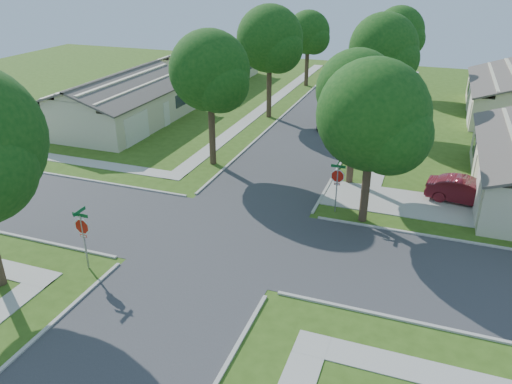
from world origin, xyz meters
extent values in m
plane|color=#324F15|center=(0.00, 0.00, 0.00)|extent=(100.00, 100.00, 0.00)
cube|color=#333335|center=(0.00, 0.00, 0.00)|extent=(7.00, 100.00, 0.02)
cube|color=#9E9B91|center=(6.10, 26.00, 0.02)|extent=(1.20, 40.00, 0.04)
cube|color=#9E9B91|center=(-6.10, 26.00, 0.02)|extent=(1.20, 40.00, 0.04)
cube|color=#9E9B91|center=(7.90, 7.10, 0.03)|extent=(8.80, 3.60, 0.05)
cube|color=gray|center=(-4.70, -4.70, 1.35)|extent=(0.06, 0.06, 2.70)
cylinder|color=white|center=(-4.70, -4.70, 2.15)|extent=(1.05, 0.02, 1.05)
cylinder|color=#B5160C|center=(-4.70, -4.70, 2.15)|extent=(0.90, 0.03, 0.90)
cube|color=#B5160C|center=(-4.70, -4.70, 1.68)|extent=(0.34, 0.03, 0.12)
cube|color=white|center=(-4.70, -4.70, 1.68)|extent=(0.30, 0.03, 0.08)
cube|color=#0C5426|center=(-4.70, -4.70, 2.72)|extent=(0.80, 0.02, 0.16)
cube|color=#0C5426|center=(-4.70, -4.70, 2.90)|extent=(0.02, 0.80, 0.16)
cube|color=gray|center=(4.70, 4.70, 1.35)|extent=(0.06, 0.06, 2.70)
cylinder|color=white|center=(4.70, 4.70, 2.15)|extent=(1.05, 0.02, 1.05)
cylinder|color=#B5160C|center=(4.70, 4.70, 2.15)|extent=(0.90, 0.03, 0.90)
cube|color=#B5160C|center=(4.70, 4.70, 1.68)|extent=(0.34, 0.03, 0.12)
cube|color=white|center=(4.70, 4.70, 1.68)|extent=(0.30, 0.03, 0.08)
cube|color=#0C5426|center=(4.70, 4.70, 2.72)|extent=(0.80, 0.02, 0.16)
cube|color=#0C5426|center=(4.70, 4.70, 2.90)|extent=(0.02, 0.80, 0.16)
cylinder|color=#38281C|center=(4.70, 9.00, 1.98)|extent=(0.44, 0.44, 3.95)
sphere|color=#103F0F|center=(4.70, 9.00, 5.88)|extent=(4.80, 4.80, 4.80)
sphere|color=#103F0F|center=(5.54, 8.52, 5.28)|extent=(3.46, 3.46, 3.46)
sphere|color=#103F0F|center=(3.98, 9.60, 5.40)|extent=(3.26, 3.26, 3.26)
cylinder|color=#38281C|center=(4.70, 21.00, 2.15)|extent=(0.44, 0.44, 4.30)
sphere|color=#103F0F|center=(4.70, 21.00, 6.51)|extent=(5.40, 5.40, 5.40)
sphere|color=#103F0F|center=(5.65, 20.46, 5.84)|extent=(3.89, 3.89, 3.89)
sphere|color=#103F0F|center=(3.89, 21.68, 5.97)|extent=(3.67, 3.67, 3.67)
cylinder|color=#38281C|center=(4.70, 34.00, 2.10)|extent=(0.44, 0.44, 4.20)
sphere|color=#103F0F|center=(4.70, 34.00, 6.22)|extent=(5.00, 5.00, 5.00)
sphere|color=#103F0F|center=(5.58, 33.50, 5.60)|extent=(3.60, 3.60, 3.60)
sphere|color=#103F0F|center=(3.95, 34.62, 5.72)|extent=(3.40, 3.40, 3.40)
cylinder|color=#38281C|center=(-4.70, 9.00, 2.12)|extent=(0.44, 0.44, 4.25)
sphere|color=#103F0F|center=(-4.70, 9.00, 6.37)|extent=(5.20, 5.20, 5.20)
sphere|color=#103F0F|center=(-3.79, 8.48, 5.72)|extent=(3.74, 3.74, 3.74)
sphere|color=#103F0F|center=(-5.48, 9.65, 5.85)|extent=(3.54, 3.54, 3.54)
cylinder|color=#38281C|center=(-4.70, 21.00, 2.22)|extent=(0.44, 0.44, 4.44)
sphere|color=#103F0F|center=(-4.70, 21.00, 6.76)|extent=(5.60, 5.60, 5.60)
sphere|color=#103F0F|center=(-3.72, 20.44, 6.06)|extent=(4.03, 4.03, 4.03)
sphere|color=#103F0F|center=(-5.54, 21.70, 6.20)|extent=(3.81, 3.81, 3.81)
cylinder|color=#38281C|center=(-4.70, 34.00, 1.95)|extent=(0.44, 0.44, 3.90)
sphere|color=#103F0F|center=(-4.70, 34.00, 5.74)|extent=(4.60, 4.60, 4.60)
sphere|color=#103F0F|center=(-3.90, 33.54, 5.16)|extent=(3.31, 3.31, 3.31)
sphere|color=#103F0F|center=(-5.39, 34.58, 5.28)|extent=(3.13, 3.13, 3.13)
cylinder|color=#38281C|center=(6.30, 4.20, 1.77)|extent=(0.44, 0.44, 3.54)
sphere|color=#103F0F|center=(6.30, 4.20, 5.86)|extent=(5.60, 5.60, 5.60)
sphere|color=#103F0F|center=(7.28, 3.64, 5.16)|extent=(4.03, 4.03, 4.03)
sphere|color=#103F0F|center=(5.46, 4.90, 5.30)|extent=(3.81, 3.81, 3.81)
cube|color=silver|center=(11.97, 7.10, 1.10)|extent=(0.06, 3.20, 2.20)
cube|color=silver|center=(11.97, 11.65, 1.00)|extent=(0.06, 0.90, 2.00)
cube|color=#1E2633|center=(11.97, 14.25, 1.55)|extent=(0.06, 1.80, 1.10)
cube|color=#49443E|center=(14.00, 29.00, 3.45)|extent=(4.42, 13.60, 1.56)
cube|color=silver|center=(11.97, 25.10, 1.10)|extent=(0.06, 3.20, 2.20)
cube|color=silver|center=(11.97, 29.65, 1.00)|extent=(0.06, 0.90, 2.00)
cube|color=#1E2633|center=(11.97, 32.25, 1.55)|extent=(0.06, 1.80, 1.10)
cube|color=beige|center=(-16.00, 15.00, 1.40)|extent=(8.00, 13.00, 2.80)
cube|color=#49443E|center=(-14.00, 15.00, 3.45)|extent=(4.42, 13.60, 1.56)
cube|color=#49443E|center=(-18.00, 15.00, 3.45)|extent=(4.42, 13.60, 1.56)
cube|color=silver|center=(-11.97, 11.10, 1.10)|extent=(0.06, 3.20, 2.20)
cube|color=silver|center=(-11.97, 15.65, 1.00)|extent=(0.06, 0.90, 2.00)
cube|color=#1E2633|center=(-11.97, 18.25, 1.55)|extent=(0.06, 1.80, 1.10)
cube|color=beige|center=(-16.00, 32.00, 1.40)|extent=(8.00, 13.00, 2.80)
cube|color=#49443E|center=(-14.00, 32.00, 3.45)|extent=(4.42, 13.60, 1.56)
cube|color=#49443E|center=(-18.00, 32.00, 3.45)|extent=(4.42, 13.60, 1.56)
cube|color=silver|center=(-11.97, 28.10, 1.10)|extent=(0.06, 3.20, 2.20)
cube|color=silver|center=(-11.97, 32.65, 1.00)|extent=(0.06, 0.90, 2.00)
cube|color=#1E2633|center=(-11.97, 35.25, 1.55)|extent=(0.06, 1.80, 1.10)
imported|color=#59121A|center=(11.50, 8.40, 0.72)|extent=(4.55, 2.06, 1.45)
imported|color=black|center=(1.20, 20.01, 0.67)|extent=(2.00, 4.08, 1.34)
imported|color=black|center=(-3.20, 41.33, 0.73)|extent=(2.24, 5.09, 1.45)
camera|label=1|loc=(9.01, -20.08, 12.76)|focal=35.00mm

